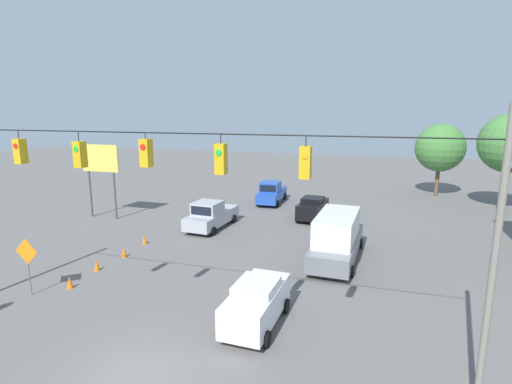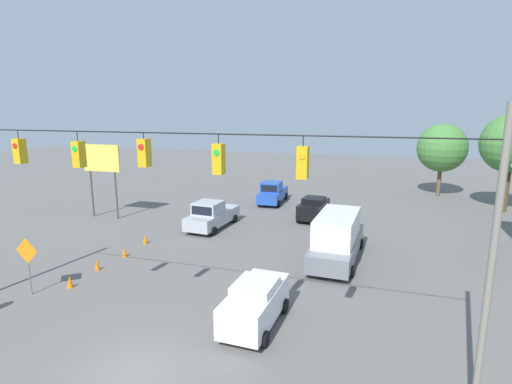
% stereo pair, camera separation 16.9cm
% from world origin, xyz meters
% --- Properties ---
extents(ground_plane, '(140.00, 140.00, 0.00)m').
position_xyz_m(ground_plane, '(0.00, 0.00, 0.00)').
color(ground_plane, '#605E5B').
extents(overhead_signal_span, '(21.24, 0.38, 8.98)m').
position_xyz_m(overhead_signal_span, '(-0.03, -1.35, 5.75)').
color(overhead_signal_span, slate).
rests_on(overhead_signal_span, ground_plane).
extents(sedan_black_oncoming_deep, '(2.27, 4.20, 1.83)m').
position_xyz_m(sedan_black_oncoming_deep, '(-2.54, -21.19, 0.96)').
color(sedan_black_oncoming_deep, black).
rests_on(sedan_black_oncoming_deep, ground_plane).
extents(sedan_white_crossing_near, '(2.10, 4.33, 1.90)m').
position_xyz_m(sedan_white_crossing_near, '(-2.94, -4.28, 0.99)').
color(sedan_white_crossing_near, silver).
rests_on(sedan_white_crossing_near, ground_plane).
extents(box_truck_grey_oncoming_far, '(2.80, 7.46, 2.87)m').
position_xyz_m(box_truck_grey_oncoming_far, '(-5.34, -12.69, 1.42)').
color(box_truck_grey_oncoming_far, slate).
rests_on(box_truck_grey_oncoming_far, ground_plane).
extents(pickup_truck_silver_withflow_far, '(2.57, 5.57, 2.12)m').
position_xyz_m(pickup_truck_silver_withflow_far, '(4.41, -16.54, 0.98)').
color(pickup_truck_silver_withflow_far, '#A8AAB2').
rests_on(pickup_truck_silver_withflow_far, ground_plane).
extents(pickup_truck_blue_withflow_deep, '(2.26, 5.37, 2.12)m').
position_xyz_m(pickup_truck_blue_withflow_deep, '(2.18, -25.90, 0.98)').
color(pickup_truck_blue_withflow_deep, '#234CB2').
rests_on(pickup_truck_blue_withflow_deep, ground_plane).
extents(traffic_cone_nearest, '(0.31, 0.31, 0.63)m').
position_xyz_m(traffic_cone_nearest, '(7.01, -4.84, 0.31)').
color(traffic_cone_nearest, orange).
rests_on(traffic_cone_nearest, ground_plane).
extents(traffic_cone_second, '(0.31, 0.31, 0.63)m').
position_xyz_m(traffic_cone_second, '(7.21, -7.12, 0.31)').
color(traffic_cone_second, orange).
rests_on(traffic_cone_second, ground_plane).
extents(traffic_cone_third, '(0.31, 0.31, 0.63)m').
position_xyz_m(traffic_cone_third, '(7.03, -9.36, 0.31)').
color(traffic_cone_third, orange).
rests_on(traffic_cone_third, ground_plane).
extents(traffic_cone_fourth, '(0.31, 0.31, 0.63)m').
position_xyz_m(traffic_cone_fourth, '(7.18, -11.84, 0.31)').
color(traffic_cone_fourth, orange).
rests_on(traffic_cone_fourth, ground_plane).
extents(roadside_billboard, '(3.38, 0.16, 6.04)m').
position_xyz_m(roadside_billboard, '(14.05, -16.66, 4.40)').
color(roadside_billboard, '#4C473D').
rests_on(roadside_billboard, ground_plane).
extents(work_zone_sign, '(1.27, 0.06, 2.84)m').
position_xyz_m(work_zone_sign, '(8.25, -3.68, 1.99)').
color(work_zone_sign, slate).
rests_on(work_zone_sign, ground_plane).
extents(tree_horizon_left, '(4.87, 4.87, 7.41)m').
position_xyz_m(tree_horizon_left, '(-13.36, -34.18, 4.96)').
color(tree_horizon_left, brown).
rests_on(tree_horizon_left, ground_plane).
extents(tree_horizon_right, '(5.02, 5.02, 8.49)m').
position_xyz_m(tree_horizon_right, '(-18.01, -28.70, 5.94)').
color(tree_horizon_right, '#4C3823').
rests_on(tree_horizon_right, ground_plane).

